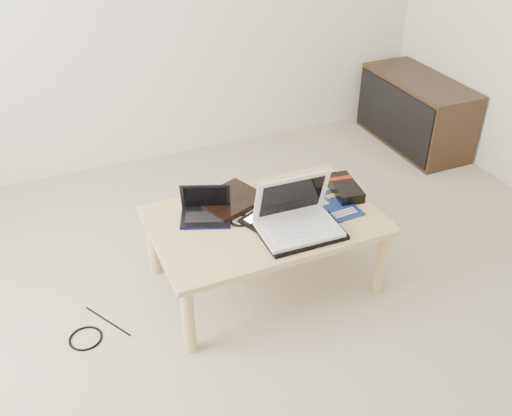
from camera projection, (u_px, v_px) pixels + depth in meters
name	position (u px, v px, depth m)	size (l,w,h in m)	color
ground	(281.00, 346.00, 2.61)	(4.00, 4.00, 0.00)	#BBAB97
coffee_table	(265.00, 226.00, 2.79)	(1.10, 0.70, 0.40)	#DCC285
media_cabinet	(415.00, 112.00, 4.16)	(0.41, 0.90, 0.50)	#352515
book	(230.00, 200.00, 2.87)	(0.37, 0.34, 0.03)	black
netbook	(206.00, 211.00, 2.75)	(0.29, 0.25, 0.17)	black
tablet	(270.00, 218.00, 2.75)	(0.31, 0.28, 0.01)	black
remote	(297.00, 199.00, 2.89)	(0.08, 0.22, 0.02)	#AEAEB2
neoprene_sleeve	(300.00, 231.00, 2.66)	(0.38, 0.28, 0.02)	black
white_laptop	(296.00, 217.00, 2.64)	(0.37, 0.27, 0.26)	white
motherboard	(332.00, 206.00, 2.84)	(0.23, 0.29, 0.01)	navy
gpu_box	(344.00, 188.00, 2.94)	(0.16, 0.27, 0.06)	black
cable_coil	(240.00, 220.00, 2.74)	(0.10, 0.10, 0.01)	black
floor_cable_coil	(86.00, 338.00, 2.64)	(0.15, 0.15, 0.01)	black
floor_cable_trail	(108.00, 321.00, 2.73)	(0.01, 0.01, 0.31)	black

